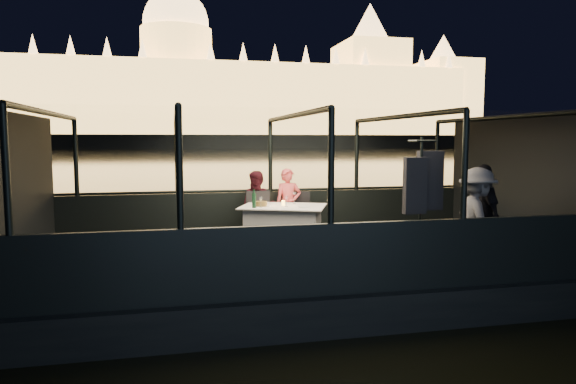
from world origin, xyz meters
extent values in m
plane|color=black|center=(0.00, 80.00, 0.00)|extent=(500.00, 500.00, 0.00)
cube|color=black|center=(0.00, 0.00, 0.00)|extent=(8.60, 4.40, 1.00)
cube|color=black|center=(0.00, 0.00, 0.48)|extent=(8.00, 4.00, 0.04)
cube|color=black|center=(0.00, 2.00, 0.95)|extent=(8.00, 0.08, 0.90)
cube|color=black|center=(0.00, -2.00, 0.95)|extent=(8.00, 0.08, 0.90)
cube|color=#423D33|center=(0.00, 210.00, 1.00)|extent=(400.00, 140.00, 6.00)
cube|color=silver|center=(0.01, 0.81, 0.89)|extent=(1.74, 1.52, 0.77)
cube|color=black|center=(-0.34, 1.26, 0.95)|extent=(0.45, 0.45, 0.96)
cube|color=black|center=(0.47, 1.38, 0.95)|extent=(0.45, 0.45, 0.92)
imported|color=#E65354|center=(0.26, 1.55, 1.25)|extent=(0.50, 0.34, 1.38)
imported|color=#391018|center=(-0.33, 1.53, 1.25)|extent=(0.78, 0.70, 1.34)
imported|color=silver|center=(2.42, -1.35, 1.35)|extent=(0.69, 1.06, 1.53)
imported|color=black|center=(2.70, -1.06, 1.35)|extent=(0.51, 0.96, 1.56)
cylinder|color=#153920|center=(-0.54, 0.66, 1.42)|extent=(0.09, 0.09, 0.32)
cylinder|color=brown|center=(-0.38, 0.85, 1.31)|extent=(0.25, 0.25, 0.09)
cylinder|color=yellow|center=(0.01, 0.85, 1.31)|extent=(0.06, 0.06, 0.09)
cylinder|color=white|center=(0.32, 0.56, 1.27)|extent=(0.24, 0.24, 0.01)
cylinder|color=white|center=(-0.30, 0.90, 1.27)|extent=(0.24, 0.24, 0.01)
camera|label=1|loc=(-1.87, -7.95, 2.42)|focal=32.00mm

